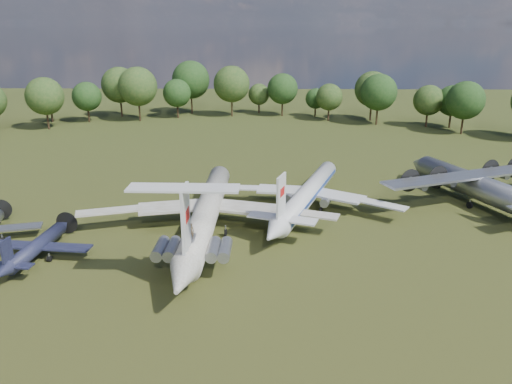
# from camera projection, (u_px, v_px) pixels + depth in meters

# --- Properties ---
(ground) EXTENTS (300.00, 300.00, 0.00)m
(ground) POSITION_uv_depth(u_px,v_px,m) (216.00, 225.00, 68.12)
(ground) COLOR #243D14
(ground) RESTS_ON ground
(il62_airliner) EXTENTS (35.20, 45.40, 4.40)m
(il62_airliner) POSITION_uv_depth(u_px,v_px,m) (207.00, 216.00, 65.49)
(il62_airliner) COLOR silver
(il62_airliner) RESTS_ON ground
(tu104_jet) EXTENTS (39.44, 45.33, 3.81)m
(tu104_jet) POSITION_uv_depth(u_px,v_px,m) (307.00, 197.00, 73.38)
(tu104_jet) COLOR silver
(tu104_jet) RESTS_ON ground
(an12_transport) EXTENTS (42.54, 44.61, 4.65)m
(an12_transport) POSITION_uv_depth(u_px,v_px,m) (478.00, 190.00, 75.14)
(an12_transport) COLOR #9C9FA3
(an12_transport) RESTS_ON ground
(small_prop_west) EXTENTS (13.90, 17.94, 2.47)m
(small_prop_west) POSITION_uv_depth(u_px,v_px,m) (37.00, 250.00, 57.84)
(small_prop_west) COLOR black
(small_prop_west) RESTS_ON ground
(person_on_il62) EXTENTS (0.70, 0.51, 1.78)m
(person_on_il62) POSITION_uv_depth(u_px,v_px,m) (191.00, 231.00, 52.83)
(person_on_il62) COLOR olive
(person_on_il62) RESTS_ON il62_airliner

